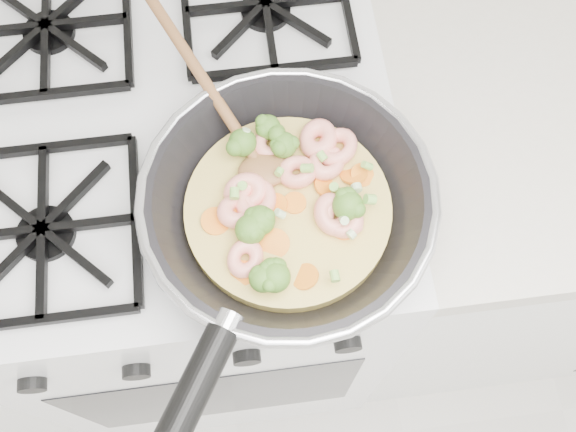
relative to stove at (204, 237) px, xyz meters
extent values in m
cube|color=white|center=(0.00, 0.00, -0.01)|extent=(0.60, 0.60, 0.90)
cube|color=black|center=(0.00, -0.30, -0.01)|extent=(0.48, 0.00, 0.40)
cube|color=black|center=(0.00, 0.00, 0.45)|extent=(0.56, 0.56, 0.02)
torus|color=silver|center=(0.14, -0.17, 0.52)|extent=(0.34, 0.34, 0.01)
cylinder|color=black|center=(0.01, -0.39, 0.52)|extent=(0.12, 0.16, 0.03)
cylinder|color=#DEC560|center=(0.14, -0.17, 0.49)|extent=(0.24, 0.24, 0.02)
ellipsoid|color=brown|center=(0.12, -0.13, 0.51)|extent=(0.07, 0.07, 0.02)
cylinder|color=brown|center=(0.06, -0.01, 0.53)|extent=(0.12, 0.22, 0.07)
torus|color=#FFAD96|center=(0.19, -0.10, 0.51)|extent=(0.07, 0.07, 0.03)
torus|color=#FFAD96|center=(0.19, -0.13, 0.51)|extent=(0.07, 0.07, 0.02)
torus|color=#FFAD96|center=(0.20, -0.20, 0.51)|extent=(0.07, 0.08, 0.02)
torus|color=#FFAD96|center=(0.09, -0.15, 0.51)|extent=(0.06, 0.06, 0.03)
torus|color=#FFAD96|center=(0.10, -0.17, 0.51)|extent=(0.07, 0.07, 0.02)
torus|color=#FFAD96|center=(0.13, -0.10, 0.51)|extent=(0.07, 0.07, 0.03)
torus|color=#FFAD96|center=(0.21, -0.11, 0.51)|extent=(0.08, 0.08, 0.03)
torus|color=#FFAD96|center=(0.08, -0.18, 0.51)|extent=(0.06, 0.06, 0.02)
torus|color=#FFAD96|center=(0.15, -0.14, 0.51)|extent=(0.05, 0.05, 0.02)
torus|color=#FFAD96|center=(0.09, -0.23, 0.51)|extent=(0.06, 0.06, 0.02)
torus|color=#FFAD96|center=(0.19, -0.19, 0.51)|extent=(0.06, 0.06, 0.03)
ellipsoid|color=#54872C|center=(0.10, -0.10, 0.52)|extent=(0.04, 0.04, 0.03)
ellipsoid|color=#54872C|center=(0.20, -0.19, 0.52)|extent=(0.05, 0.05, 0.03)
ellipsoid|color=#54872C|center=(0.14, -0.11, 0.52)|extent=(0.04, 0.04, 0.03)
ellipsoid|color=#54872C|center=(0.11, -0.26, 0.52)|extent=(0.04, 0.04, 0.03)
ellipsoid|color=#54872C|center=(0.09, -0.20, 0.52)|extent=(0.04, 0.04, 0.03)
ellipsoid|color=#54872C|center=(0.13, -0.08, 0.52)|extent=(0.04, 0.04, 0.03)
ellipsoid|color=#54872C|center=(0.11, -0.20, 0.52)|extent=(0.04, 0.04, 0.03)
ellipsoid|color=#54872C|center=(0.10, -0.26, 0.52)|extent=(0.04, 0.04, 0.03)
cylinder|color=orange|center=(0.06, -0.18, 0.50)|extent=(0.04, 0.04, 0.01)
cylinder|color=orange|center=(0.22, -0.14, 0.50)|extent=(0.04, 0.04, 0.01)
cylinder|color=orange|center=(0.20, -0.21, 0.50)|extent=(0.04, 0.04, 0.01)
cylinder|color=orange|center=(0.13, -0.17, 0.50)|extent=(0.04, 0.04, 0.01)
cylinder|color=orange|center=(0.08, -0.25, 0.50)|extent=(0.04, 0.04, 0.01)
cylinder|color=orange|center=(0.09, -0.18, 0.50)|extent=(0.04, 0.04, 0.01)
cylinder|color=orange|center=(0.07, -0.18, 0.50)|extent=(0.03, 0.03, 0.01)
cylinder|color=orange|center=(0.19, -0.15, 0.50)|extent=(0.04, 0.04, 0.01)
cylinder|color=orange|center=(0.15, -0.26, 0.50)|extent=(0.04, 0.04, 0.01)
cylinder|color=orange|center=(0.12, -0.22, 0.50)|extent=(0.04, 0.04, 0.01)
cylinder|color=orange|center=(0.15, -0.17, 0.50)|extent=(0.04, 0.04, 0.00)
cylinder|color=orange|center=(0.11, -0.17, 0.50)|extent=(0.04, 0.04, 0.01)
cylinder|color=orange|center=(0.23, -0.15, 0.50)|extent=(0.03, 0.03, 0.01)
cylinder|color=orange|center=(0.08, -0.17, 0.50)|extent=(0.03, 0.03, 0.01)
cylinder|color=#87C850|center=(0.19, -0.17, 0.51)|extent=(0.01, 0.01, 0.01)
cylinder|color=#87C850|center=(0.13, -0.14, 0.52)|extent=(0.01, 0.01, 0.01)
cylinder|color=#87C850|center=(0.09, -0.15, 0.52)|extent=(0.01, 0.01, 0.01)
cylinder|color=#C0E29F|center=(0.22, -0.17, 0.51)|extent=(0.01, 0.01, 0.01)
cylinder|color=#87C850|center=(0.18, -0.13, 0.52)|extent=(0.01, 0.01, 0.01)
cylinder|color=#87C850|center=(0.23, -0.14, 0.51)|extent=(0.01, 0.01, 0.01)
cylinder|color=#87C850|center=(0.18, -0.27, 0.52)|extent=(0.01, 0.01, 0.01)
cylinder|color=#C0E29F|center=(0.10, -0.09, 0.53)|extent=(0.01, 0.01, 0.01)
cylinder|color=#87C850|center=(0.23, -0.19, 0.52)|extent=(0.01, 0.01, 0.01)
cylinder|color=#C0E29F|center=(0.13, -0.19, 0.52)|extent=(0.01, 0.01, 0.01)
cylinder|color=#87C850|center=(0.17, -0.14, 0.52)|extent=(0.01, 0.01, 0.01)
cylinder|color=#C0E29F|center=(0.20, -0.21, 0.52)|extent=(0.01, 0.01, 0.01)
cylinder|color=#C0E29F|center=(0.20, -0.22, 0.51)|extent=(0.01, 0.01, 0.01)
cylinder|color=#87C850|center=(0.08, -0.16, 0.53)|extent=(0.01, 0.01, 0.01)
cylinder|color=#87C850|center=(0.14, -0.09, 0.52)|extent=(0.01, 0.01, 0.01)
camera|label=1|loc=(0.10, -0.48, 1.19)|focal=41.62mm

